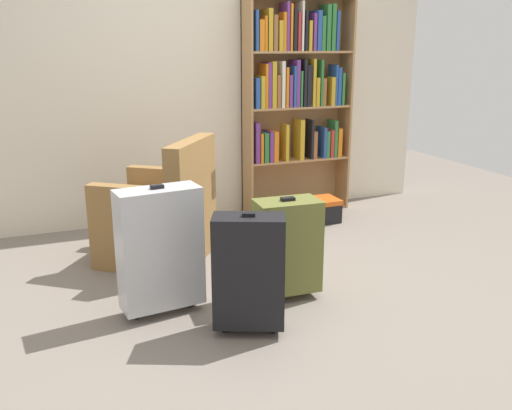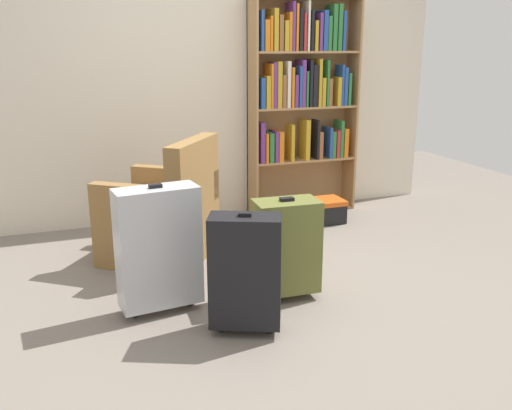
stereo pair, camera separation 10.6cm
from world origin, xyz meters
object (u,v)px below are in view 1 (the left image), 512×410
Objects in this scene: armchair at (161,218)px; suitcase_silver at (160,248)px; storage_box at (312,210)px; bookshelf at (295,94)px; suitcase_olive at (287,246)px; suitcase_black at (249,271)px; mug at (236,242)px.

armchair is 0.89m from suitcase_silver.
bookshelf is at bearing 88.61° from storage_box.
armchair is at bearing 122.00° from suitcase_olive.
suitcase_silver is at bearing 174.73° from suitcase_olive.
storage_box is (1.44, 0.37, -0.21)m from armchair.
suitcase_olive is (-0.85, -1.30, 0.23)m from storage_box.
suitcase_black is (-1.23, -1.64, 0.25)m from storage_box.
suitcase_olive reaches higher than storage_box.
storage_box is 2.07m from suitcase_black.
suitcase_black reaches higher than mug.
armchair is 1.29m from suitcase_black.
suitcase_silver reaches higher than mug.
mug is at bearing -0.63° from armchair.
armchair is 2.04× the size of storage_box.
bookshelf is 2.07m from suitcase_olive.
suitcase_olive is (0.59, -0.94, 0.02)m from armchair.
bookshelf reaches higher than storage_box.
bookshelf is at bearing 28.56° from armchair.
suitcase_black is at bearing -46.15° from suitcase_silver.
suitcase_black is at bearing -80.96° from armchair.
suitcase_silver is 0.57m from suitcase_black.
suitcase_silver is at bearing -102.40° from armchair.
bookshelf is 2.82× the size of suitcase_black.
suitcase_olive is 0.78m from suitcase_silver.
bookshelf is 1.08m from storage_box.
bookshelf reaches higher than suitcase_black.
armchair reaches higher than suitcase_black.
bookshelf reaches higher than suitcase_silver.
armchair is 1.10m from suitcase_olive.
armchair reaches higher than suitcase_silver.
suitcase_silver is (-0.19, -0.87, 0.09)m from armchair.
mug is 0.94m from storage_box.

